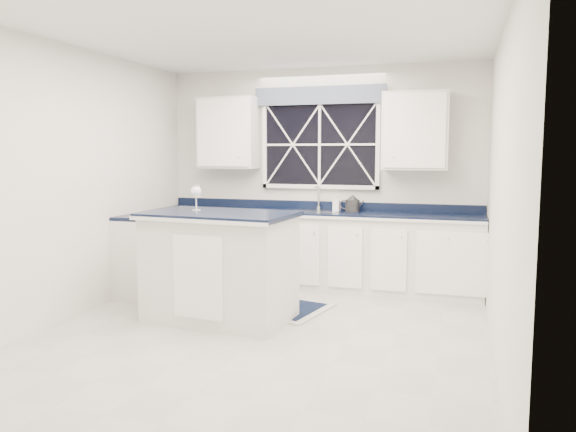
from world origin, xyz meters
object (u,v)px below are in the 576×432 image
(wine_glass, at_px, (196,193))
(kettle, at_px, (352,204))
(dishwasher, at_px, (231,250))
(island, at_px, (220,266))
(faucet, at_px, (318,197))
(soap_bottle, at_px, (337,203))

(wine_glass, bearing_deg, kettle, 51.47)
(dishwasher, xyz_separation_m, island, (0.56, -1.60, 0.13))
(dishwasher, height_order, kettle, kettle)
(faucet, xyz_separation_m, wine_glass, (-0.83, -1.70, 0.15))
(island, bearing_deg, faucet, 78.10)
(wine_glass, bearing_deg, island, -17.94)
(kettle, bearing_deg, island, -129.26)
(kettle, height_order, soap_bottle, kettle)
(island, height_order, kettle, kettle)
(dishwasher, relative_size, faucet, 2.72)
(dishwasher, relative_size, island, 0.54)
(soap_bottle, bearing_deg, dishwasher, -173.65)
(dishwasher, relative_size, wine_glass, 3.23)
(soap_bottle, bearing_deg, kettle, -12.85)
(island, xyz_separation_m, kettle, (0.99, 1.70, 0.50))
(island, bearing_deg, kettle, 64.71)
(island, relative_size, kettle, 5.19)
(island, relative_size, soap_bottle, 8.21)
(soap_bottle, bearing_deg, faucet, 169.85)
(faucet, xyz_separation_m, kettle, (0.45, -0.09, -0.06))
(dishwasher, xyz_separation_m, wine_glass, (0.27, -1.51, 0.84))
(soap_bottle, bearing_deg, island, -114.28)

